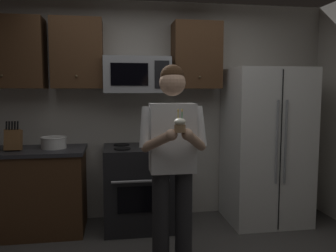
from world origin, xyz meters
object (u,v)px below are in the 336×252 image
object	(u,v)px
oven_range	(138,187)
person	(173,156)
refrigerator	(266,146)
bowl_large_white	(54,142)
microwave	(137,75)
cupcake	(180,125)
knife_block	(13,140)

from	to	relation	value
oven_range	person	size ratio (longest dim) A/B	0.53
refrigerator	bowl_large_white	xyz separation A→B (m)	(-2.41, 0.08, 0.09)
microwave	cupcake	size ratio (longest dim) A/B	4.26
knife_block	bowl_large_white	world-z (taller)	knife_block
oven_range	bowl_large_white	size ratio (longest dim) A/B	3.39
refrigerator	bowl_large_white	bearing A→B (deg)	178.06
oven_range	person	distance (m)	1.14
knife_block	person	distance (m)	1.81
oven_range	refrigerator	world-z (taller)	refrigerator
knife_block	refrigerator	bearing A→B (deg)	-0.20
oven_range	microwave	bearing A→B (deg)	89.98
knife_block	person	size ratio (longest dim) A/B	0.18
person	cupcake	bearing A→B (deg)	-90.00
knife_block	bowl_large_white	distance (m)	0.41
cupcake	bowl_large_white	bearing A→B (deg)	129.97
microwave	cupcake	world-z (taller)	microwave
bowl_large_white	cupcake	world-z (taller)	cupcake
person	cupcake	distance (m)	0.44
oven_range	microwave	world-z (taller)	microwave
knife_block	person	xyz separation A→B (m)	(1.53, -0.96, -0.04)
microwave	knife_block	bearing A→B (deg)	-173.51
microwave	refrigerator	bearing A→B (deg)	-6.03
bowl_large_white	person	xyz separation A→B (m)	(1.14, -1.03, 0.01)
microwave	person	world-z (taller)	microwave
oven_range	cupcake	size ratio (longest dim) A/B	5.36
oven_range	knife_block	distance (m)	1.43
cupcake	person	bearing A→B (deg)	90.00
microwave	oven_range	bearing A→B (deg)	-90.02
knife_block	bowl_large_white	bearing A→B (deg)	10.34
oven_range	knife_block	world-z (taller)	knife_block
microwave	knife_block	size ratio (longest dim) A/B	2.31
microwave	person	xyz separation A→B (m)	(0.22, -1.10, -0.72)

